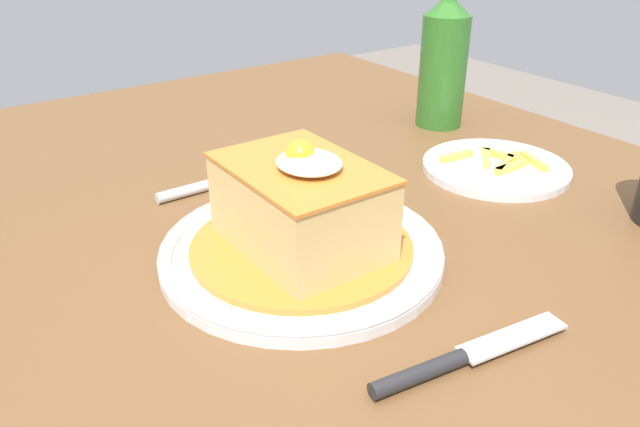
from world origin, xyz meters
TOP-DOWN VIEW (x-y plane):
  - dining_table at (0.00, 0.00)m, footprint 1.20×0.97m
  - main_plate at (0.02, -0.03)m, footprint 0.25×0.25m
  - sandwich_meal at (0.02, -0.03)m, footprint 0.20×0.20m
  - fork at (-0.16, -0.03)m, footprint 0.02×0.14m
  - knife at (0.20, -0.03)m, footprint 0.04×0.17m
  - beer_bottle_green at (-0.17, 0.33)m, footprint 0.06×0.06m
  - side_plate_fries at (-0.01, 0.27)m, footprint 0.17×0.17m

SIDE VIEW (x-z plane):
  - dining_table at x=0.00m, z-range 0.26..0.98m
  - side_plate_fries at x=-0.01m, z-range 0.72..0.73m
  - knife at x=0.20m, z-range 0.72..0.73m
  - fork at x=-0.16m, z-range 0.72..0.73m
  - main_plate at x=0.02m, z-range 0.72..0.74m
  - sandwich_meal at x=0.02m, z-range 0.72..0.82m
  - beer_bottle_green at x=-0.17m, z-range 0.69..0.95m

